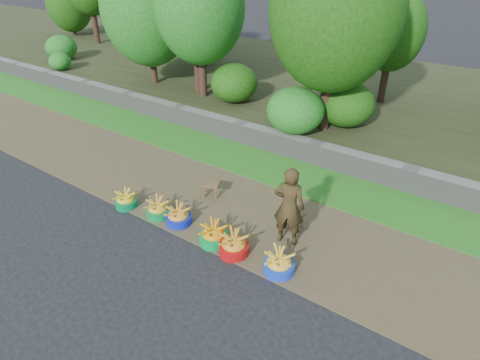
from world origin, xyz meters
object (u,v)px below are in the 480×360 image
Objects in this scene: vendor_woman at (289,206)px; basin_b at (158,209)px; basin_a at (126,200)px; basin_e at (234,245)px; basin_f at (279,264)px; stool_left at (211,186)px; basin_c at (178,216)px; basin_d at (214,235)px; stool_right at (293,215)px.

basin_b is at bearing 2.81° from vendor_woman.
basin_e is at bearing 1.84° from basin_a.
basin_f is (2.75, -0.00, 0.01)m from basin_b.
basin_f is 2.63m from stool_left.
vendor_woman is at bearing 19.90° from basin_c.
basin_d is at bearing -179.09° from basin_f.
basin_f is 1.20× the size of stool_right.
basin_d is at bearing -127.10° from stool_right.
basin_e is 1.34m from stool_right.
basin_d reaches higher than stool_right.
basin_d is 1.01× the size of basin_f.
basin_d reaches higher than basin_a.
basin_e is 0.87m from basin_f.
basin_a is 1.30m from basin_c.
basin_f is (0.87, 0.05, -0.00)m from basin_e.
vendor_woman is at bearing 110.08° from basin_f.
vendor_woman reaches higher than stool_right.
basin_c is 1.38m from basin_e.
basin_b reaches higher than stool_left.
basin_b is 0.98× the size of basin_c.
basin_e is (0.46, -0.03, 0.00)m from basin_d.
basin_c is (1.29, 0.18, 0.01)m from basin_a.
basin_c is 1.16× the size of stool_left.
basin_e is 1.03× the size of basin_f.
vendor_woman is (3.26, 0.89, 0.62)m from basin_a.
basin_f is 1.01m from vendor_woman.
basin_f is at bearing 0.91° from basin_d.
stool_left is (-1.02, 1.19, 0.09)m from basin_d.
basin_c is 0.94× the size of basin_d.
basin_e is 1.24× the size of stool_left.
stool_right is 0.29× the size of vendor_woman.
basin_e reaches higher than basin_a.
basin_e is (1.38, -0.09, 0.01)m from basin_c.
basin_a is at bearing -177.87° from basin_f.
stool_left is (-0.10, 1.12, 0.10)m from basin_c.
basin_f reaches higher than stool_right.
basin_e is at bearing -3.90° from basin_c.
basin_c is 2.18m from stool_right.
basin_a is at bearing -178.16° from basin_e.
basin_c reaches higher than basin_b.
basin_c is at bearing -147.82° from stool_right.
basin_c is 0.33× the size of vendor_woman.
basin_f is at bearing -0.02° from basin_b.
basin_e is (2.66, 0.09, 0.03)m from basin_a.
basin_b is at bearing 9.58° from basin_a.
basin_f is at bearing -71.47° from stool_right.
basin_d is (1.41, -0.02, 0.01)m from basin_b.
basin_b is at bearing 179.11° from basin_d.
basin_f is at bearing -1.22° from basin_c.
basin_e is at bearing -39.34° from stool_left.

